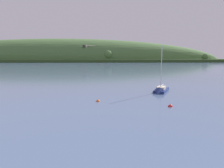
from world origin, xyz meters
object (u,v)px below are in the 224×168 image
Objects in this scene: dockside_crane at (87,53)px; sailboat_far_left at (161,91)px; mooring_buoy_midchannel at (170,107)px; mooring_buoy_off_fishing_boat at (98,101)px.

dockside_crane is 216.44m from sailboat_far_left.
mooring_buoy_midchannel is (-1.37, -11.46, -0.16)m from sailboat_far_left.
sailboat_far_left is (40.88, -212.28, -10.60)m from dockside_crane.
dockside_crane is 30.37× the size of mooring_buoy_midchannel.
dockside_crane is 222.66m from mooring_buoy_off_fishing_boat.
mooring_buoy_midchannel is (39.52, -223.74, -10.76)m from dockside_crane.
dockside_crane is 227.46m from mooring_buoy_midchannel.
mooring_buoy_midchannel is 10.71m from mooring_buoy_off_fishing_boat.
mooring_buoy_off_fishing_boat is at bearing -31.05° from sailboat_far_left.
sailboat_far_left is 11.54m from mooring_buoy_midchannel.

